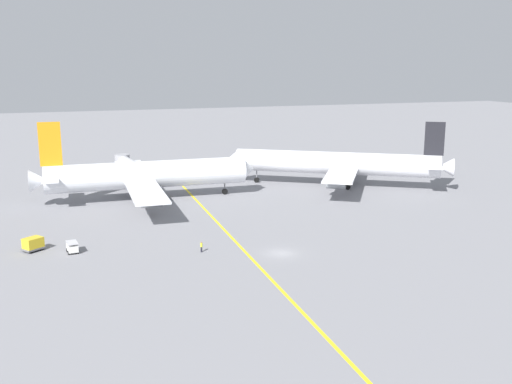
{
  "coord_description": "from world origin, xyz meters",
  "views": [
    {
      "loc": [
        -33.13,
        -80.8,
        28.92
      ],
      "look_at": [
        5.28,
        26.19,
        4.0
      ],
      "focal_mm": 41.16,
      "sensor_mm": 36.0,
      "label": 1
    }
  ],
  "objects": [
    {
      "name": "ground_plane",
      "position": [
        0.0,
        0.0,
        0.0
      ],
      "size": [
        600.0,
        600.0,
        0.0
      ],
      "primitive_type": "plane",
      "color": "gray"
    },
    {
      "name": "taxiway_stripe",
      "position": [
        -4.73,
        10.0,
        0.0
      ],
      "size": [
        5.18,
        119.93,
        0.01
      ],
      "primitive_type": "cube",
      "rotation": [
        0.0,
        0.0,
        -0.04
      ],
      "color": "yellow",
      "rests_on": "ground"
    },
    {
      "name": "airliner_at_gate_left",
      "position": [
        -13.5,
        44.17,
        5.43
      ],
      "size": [
        48.19,
        49.11,
        17.41
      ],
      "color": "white",
      "rests_on": "ground"
    },
    {
      "name": "airliner_being_pushed",
      "position": [
        31.97,
        42.88,
        5.59
      ],
      "size": [
        47.71,
        37.98,
        16.0
      ],
      "color": "silver",
      "rests_on": "ground"
    },
    {
      "name": "pushback_tug",
      "position": [
        5.49,
        60.63,
        1.25
      ],
      "size": [
        7.93,
        6.6,
        2.95
      ],
      "color": "gray",
      "rests_on": "ground"
    },
    {
      "name": "gse_container_dolly_flat",
      "position": [
        -36.34,
        14.37,
        1.17
      ],
      "size": [
        3.88,
        3.65,
        2.15
      ],
      "color": "slate",
      "rests_on": "ground"
    },
    {
      "name": "gse_baggage_cart_near_cluster",
      "position": [
        -30.58,
        11.35,
        0.86
      ],
      "size": [
        1.86,
        2.89,
        1.71
      ],
      "color": "silver",
      "rests_on": "ground"
    },
    {
      "name": "ground_crew_marshaller_foreground",
      "position": [
        -11.51,
        4.79,
        0.89
      ],
      "size": [
        0.36,
        0.36,
        1.7
      ],
      "color": "black",
      "rests_on": "ground"
    },
    {
      "name": "jet_bridge",
      "position": [
        -14.27,
        66.11,
        4.21
      ],
      "size": [
        5.63,
        17.88,
        5.99
      ],
      "color": "#B7B7BC",
      "rests_on": "ground"
    }
  ]
}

